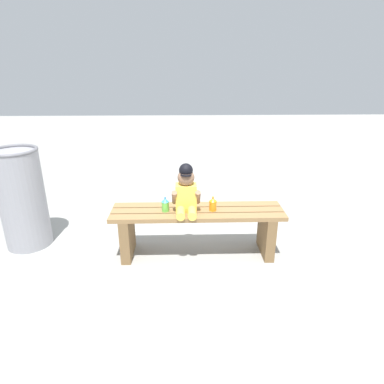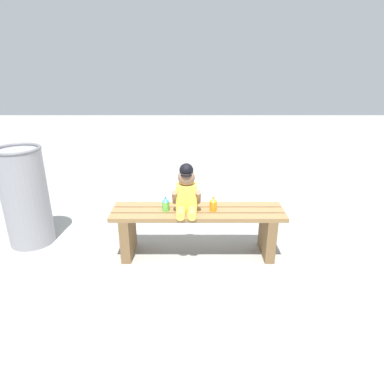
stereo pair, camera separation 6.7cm
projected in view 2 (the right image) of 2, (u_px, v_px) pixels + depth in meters
name	position (u px, v px, depth m)	size (l,w,h in m)	color
ground_plane	(197.00, 253.00, 2.91)	(16.00, 16.00, 0.00)	#999993
park_bench	(198.00, 224.00, 2.81)	(1.43, 0.34, 0.42)	olive
child_figure	(186.00, 191.00, 2.67)	(0.23, 0.27, 0.40)	#F2C64C
sippy_cup_left	(165.00, 204.00, 2.72)	(0.06, 0.06, 0.12)	#66CC4C
sippy_cup_right	(213.00, 204.00, 2.72)	(0.06, 0.06, 0.12)	orange
trash_bin	(25.00, 197.00, 2.94)	(0.40, 0.40, 0.90)	gray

